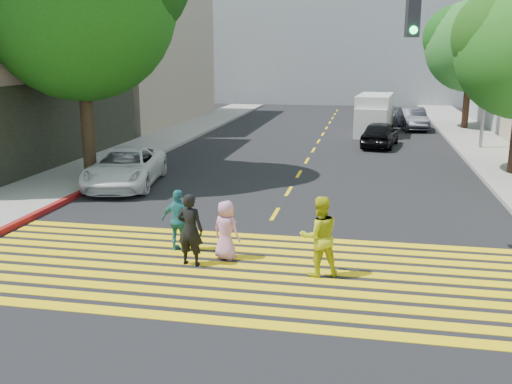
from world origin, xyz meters
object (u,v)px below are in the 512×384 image
(pedestrian_child, at_px, (226,230))
(pedestrian_woman, at_px, (319,236))
(dark_car_parked, at_px, (413,119))
(dark_car_near, at_px, (380,134))
(white_sedan, at_px, (125,167))
(tree_right_far, at_px, (473,41))
(silver_car, at_px, (383,113))
(pedestrian_extra, at_px, (179,221))
(pedestrian_man, at_px, (190,230))
(white_van, at_px, (374,116))

(pedestrian_child, bearing_deg, pedestrian_woman, -173.81)
(dark_car_parked, bearing_deg, dark_car_near, -112.10)
(white_sedan, height_order, dark_car_near, white_sedan)
(dark_car_near, height_order, dark_car_parked, dark_car_parked)
(pedestrian_woman, height_order, dark_car_parked, pedestrian_woman)
(tree_right_far, relative_size, silver_car, 1.60)
(dark_car_near, bearing_deg, pedestrian_extra, 83.13)
(white_sedan, relative_size, dark_car_parked, 1.18)
(dark_car_near, bearing_deg, white_sedan, 59.29)
(pedestrian_man, bearing_deg, silver_car, -92.43)
(pedestrian_extra, bearing_deg, dark_car_parked, -99.16)
(pedestrian_woman, bearing_deg, pedestrian_extra, -37.03)
(tree_right_far, relative_size, pedestrian_extra, 5.28)
(tree_right_far, distance_m, pedestrian_woman, 27.75)
(white_sedan, distance_m, dark_car_parked, 21.80)
(pedestrian_child, relative_size, pedestrian_extra, 0.92)
(white_sedan, height_order, white_van, white_van)
(pedestrian_woman, height_order, white_sedan, pedestrian_woman)
(pedestrian_woman, xyz_separation_m, pedestrian_extra, (-3.49, 0.95, -0.12))
(white_van, bearing_deg, dark_car_parked, 54.09)
(white_sedan, relative_size, dark_car_near, 1.24)
(tree_right_far, xyz_separation_m, pedestrian_woman, (-7.06, -26.45, -4.58))
(pedestrian_child, relative_size, dark_car_near, 0.36)
(tree_right_far, distance_m, pedestrian_child, 27.86)
(dark_car_parked, bearing_deg, pedestrian_woman, -104.34)
(silver_car, height_order, dark_car_parked, silver_car)
(pedestrian_child, distance_m, dark_car_parked, 26.00)
(pedestrian_woman, xyz_separation_m, white_sedan, (-7.69, 7.35, -0.21))
(pedestrian_man, height_order, white_van, white_van)
(white_sedan, bearing_deg, pedestrian_woman, -52.85)
(silver_car, bearing_deg, pedestrian_woman, 95.57)
(tree_right_far, distance_m, pedestrian_extra, 27.99)
(silver_car, relative_size, white_van, 0.98)
(pedestrian_extra, relative_size, white_van, 0.30)
(pedestrian_extra, bearing_deg, pedestrian_woman, 171.73)
(tree_right_far, relative_size, dark_car_parked, 1.94)
(tree_right_far, bearing_deg, pedestrian_man, -110.72)
(white_sedan, distance_m, dark_car_near, 14.39)
(dark_car_parked, distance_m, white_van, 3.75)
(pedestrian_man, xyz_separation_m, dark_car_parked, (6.64, 25.86, -0.15))
(pedestrian_woman, relative_size, pedestrian_extra, 1.16)
(pedestrian_extra, relative_size, silver_car, 0.30)
(dark_car_near, distance_m, silver_car, 10.65)
(silver_car, relative_size, dark_car_parked, 1.21)
(pedestrian_woman, height_order, dark_car_near, pedestrian_woman)
(pedestrian_man, distance_m, white_van, 23.44)
(pedestrian_woman, bearing_deg, white_van, -114.92)
(pedestrian_woman, relative_size, dark_car_near, 0.45)
(white_van, bearing_deg, dark_car_near, -80.83)
(white_sedan, height_order, dark_car_parked, dark_car_parked)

